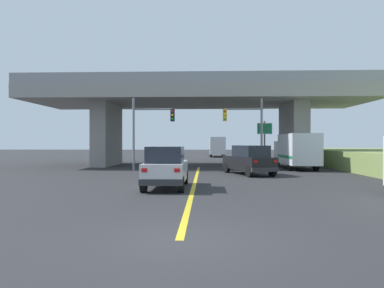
{
  "coord_description": "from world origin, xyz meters",
  "views": [
    {
      "loc": [
        0.58,
        -7.86,
        2.19
      ],
      "look_at": [
        -0.24,
        13.83,
        2.13
      ],
      "focal_mm": 32.92,
      "sensor_mm": 36.0,
      "label": 1
    }
  ],
  "objects_px": {
    "suv_lead": "(166,167)",
    "traffic_signal_nearside": "(249,125)",
    "suv_crossing": "(249,160)",
    "box_truck": "(296,150)",
    "traffic_signal_farside": "(147,125)",
    "highway_sign": "(265,134)",
    "semi_truck_distant": "(217,147)"
  },
  "relations": [
    {
      "from": "suv_lead",
      "to": "traffic_signal_nearside",
      "type": "distance_m",
      "value": 12.95
    },
    {
      "from": "suv_crossing",
      "to": "box_truck",
      "type": "xyz_separation_m",
      "value": [
        4.67,
        5.62,
        0.55
      ]
    },
    {
      "from": "suv_crossing",
      "to": "box_truck",
      "type": "relative_size",
      "value": 0.7
    },
    {
      "from": "suv_lead",
      "to": "suv_crossing",
      "type": "relative_size",
      "value": 0.85
    },
    {
      "from": "traffic_signal_nearside",
      "to": "suv_crossing",
      "type": "bearing_deg",
      "value": -96.61
    },
    {
      "from": "suv_lead",
      "to": "suv_crossing",
      "type": "height_order",
      "value": "same"
    },
    {
      "from": "traffic_signal_farside",
      "to": "highway_sign",
      "type": "relative_size",
      "value": 1.4
    },
    {
      "from": "traffic_signal_farside",
      "to": "highway_sign",
      "type": "bearing_deg",
      "value": 19.64
    },
    {
      "from": "suv_lead",
      "to": "suv_crossing",
      "type": "bearing_deg",
      "value": 56.62
    },
    {
      "from": "suv_crossing",
      "to": "traffic_signal_nearside",
      "type": "distance_m",
      "value": 4.8
    },
    {
      "from": "box_truck",
      "to": "highway_sign",
      "type": "distance_m",
      "value": 3.04
    },
    {
      "from": "box_truck",
      "to": "highway_sign",
      "type": "height_order",
      "value": "highway_sign"
    },
    {
      "from": "traffic_signal_nearside",
      "to": "semi_truck_distant",
      "type": "distance_m",
      "value": 27.16
    },
    {
      "from": "box_truck",
      "to": "traffic_signal_nearside",
      "type": "height_order",
      "value": "traffic_signal_nearside"
    },
    {
      "from": "traffic_signal_farside",
      "to": "semi_truck_distant",
      "type": "bearing_deg",
      "value": 76.94
    },
    {
      "from": "suv_lead",
      "to": "traffic_signal_nearside",
      "type": "xyz_separation_m",
      "value": [
        5.39,
        11.49,
        2.59
      ]
    },
    {
      "from": "traffic_signal_nearside",
      "to": "highway_sign",
      "type": "bearing_deg",
      "value": 57.33
    },
    {
      "from": "traffic_signal_nearside",
      "to": "traffic_signal_farside",
      "type": "xyz_separation_m",
      "value": [
        -8.07,
        -0.8,
        -0.03
      ]
    },
    {
      "from": "traffic_signal_farside",
      "to": "semi_truck_distant",
      "type": "xyz_separation_m",
      "value": [
        6.46,
        27.84,
        -1.95
      ]
    },
    {
      "from": "suv_lead",
      "to": "traffic_signal_farside",
      "type": "relative_size",
      "value": 0.76
    },
    {
      "from": "suv_crossing",
      "to": "traffic_signal_nearside",
      "type": "bearing_deg",
      "value": 63.67
    },
    {
      "from": "traffic_signal_farside",
      "to": "semi_truck_distant",
      "type": "distance_m",
      "value": 28.64
    },
    {
      "from": "traffic_signal_nearside",
      "to": "traffic_signal_farside",
      "type": "relative_size",
      "value": 1.01
    },
    {
      "from": "highway_sign",
      "to": "semi_truck_distant",
      "type": "xyz_separation_m",
      "value": [
        -3.34,
        24.34,
        -1.32
      ]
    },
    {
      "from": "box_truck",
      "to": "traffic_signal_nearside",
      "type": "distance_m",
      "value": 4.94
    },
    {
      "from": "suv_lead",
      "to": "suv_crossing",
      "type": "xyz_separation_m",
      "value": [
        4.92,
        7.47,
        0.0
      ]
    },
    {
      "from": "box_truck",
      "to": "semi_truck_distant",
      "type": "distance_m",
      "value": 26.09
    },
    {
      "from": "suv_lead",
      "to": "traffic_signal_farside",
      "type": "xyz_separation_m",
      "value": [
        -2.69,
        10.69,
        2.56
      ]
    },
    {
      "from": "traffic_signal_nearside",
      "to": "highway_sign",
      "type": "distance_m",
      "value": 3.27
    },
    {
      "from": "box_truck",
      "to": "suv_crossing",
      "type": "bearing_deg",
      "value": -129.72
    },
    {
      "from": "suv_crossing",
      "to": "semi_truck_distant",
      "type": "height_order",
      "value": "semi_truck_distant"
    },
    {
      "from": "traffic_signal_farside",
      "to": "highway_sign",
      "type": "distance_m",
      "value": 10.43
    }
  ]
}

